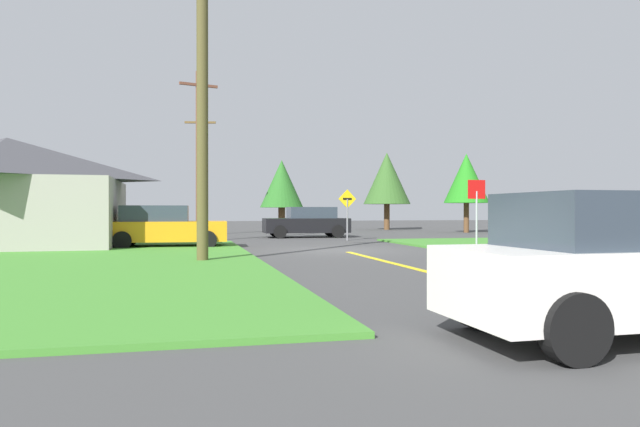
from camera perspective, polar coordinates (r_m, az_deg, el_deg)
The scene contains 16 objects.
ground_plane at distance 20.89m, azimuth 2.03°, elevation -3.63°, with size 120.00×120.00×0.00m, color #414141.
grass_verge_left at distance 16.63m, azimuth -27.01°, elevation -4.53°, with size 12.00×20.00×0.08m, color #40852D.
lane_stripe_center at distance 13.37m, azimuth 11.17°, elevation -5.81°, with size 0.20×14.00×0.01m, color yellow.
stop_sign at distance 21.87m, azimuth 15.15°, elevation 1.18°, with size 0.69×0.07×2.55m.
car_on_crossroad at distance 30.88m, azimuth 23.12°, elevation -0.89°, with size 2.13×4.41×1.62m.
parked_car_near_building at distance 22.89m, azimuth -15.12°, elevation -1.28°, with size 4.53×2.15×1.62m.
car_approaching_junction at distance 30.88m, azimuth -1.24°, elevation -0.87°, with size 4.53×2.07×1.62m.
car_behind_on_main_road at distance 7.37m, azimuth 28.08°, elevation -4.58°, with size 4.22×2.00×1.62m.
utility_pole_near at distance 16.43m, azimuth -11.50°, elevation 11.69°, with size 1.80×0.31×9.13m.
utility_pole_mid at distance 27.49m, azimuth -11.85°, elevation 5.81°, with size 1.76×0.61×7.87m.
utility_pole_far at distance 34.70m, azimuth -11.70°, elevation 4.09°, with size 1.79×0.43×7.17m.
direction_sign at distance 27.62m, azimuth 2.70°, elevation 0.46°, with size 0.90×0.14×2.44m.
oak_tree_left at distance 38.97m, azimuth 14.21°, elevation 3.35°, with size 2.92×2.92×5.15m.
pine_tree_center at distance 43.72m, azimuth 6.59°, elevation 3.44°, with size 3.51×3.51×5.79m.
oak_tree_right at distance 39.27m, azimuth -3.79°, elevation 2.90°, with size 2.93×2.93×4.86m.
barn at distance 25.19m, azimuth -28.43°, elevation 1.81°, with size 8.21×7.35×4.22m.
Camera 1 is at (-5.51, -20.10, 1.42)m, focal length 32.52 mm.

